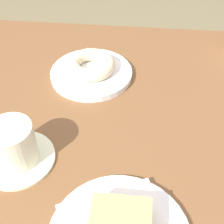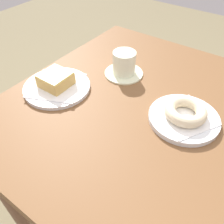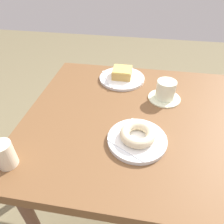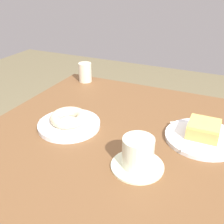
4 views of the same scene
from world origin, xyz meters
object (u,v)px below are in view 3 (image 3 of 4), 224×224
object	(u,v)px
donut_sugar_ring	(138,134)
donut_glazed_square	(122,73)
plate_sugar_ring	(137,140)
plate_glazed_square	(122,78)
sugar_jar	(5,155)
coffee_cup	(166,91)

from	to	relation	value
donut_sugar_ring	donut_glazed_square	size ratio (longest dim) A/B	1.32
plate_sugar_ring	donut_glazed_square	world-z (taller)	donut_glazed_square
plate_glazed_square	sugar_jar	world-z (taller)	sugar_jar
donut_sugar_ring	sugar_jar	bearing A→B (deg)	22.56
plate_glazed_square	donut_glazed_square	xyz separation A→B (m)	(0.00, 0.00, 0.03)
plate_glazed_square	donut_sugar_ring	bearing A→B (deg)	104.46
sugar_jar	plate_glazed_square	bearing A→B (deg)	-116.16
sugar_jar	plate_sugar_ring	bearing A→B (deg)	-157.44
donut_glazed_square	coffee_cup	distance (m)	0.25
donut_glazed_square	sugar_jar	xyz separation A→B (m)	(0.28, 0.58, 0.01)
donut_sugar_ring	plate_glazed_square	distance (m)	0.43
plate_sugar_ring	donut_glazed_square	size ratio (longest dim) A/B	2.23
plate_glazed_square	donut_glazed_square	distance (m)	0.03
plate_sugar_ring	sugar_jar	world-z (taller)	sugar_jar
donut_sugar_ring	sugar_jar	size ratio (longest dim) A/B	1.37
plate_glazed_square	donut_glazed_square	world-z (taller)	donut_glazed_square
donut_sugar_ring	coffee_cup	size ratio (longest dim) A/B	0.86
donut_sugar_ring	donut_glazed_square	xyz separation A→B (m)	(0.11, -0.42, 0.00)
plate_sugar_ring	coffee_cup	world-z (taller)	coffee_cup
donut_sugar_ring	donut_glazed_square	world-z (taller)	donut_glazed_square
sugar_jar	donut_glazed_square	bearing A→B (deg)	-116.16
donut_sugar_ring	plate_glazed_square	world-z (taller)	donut_sugar_ring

